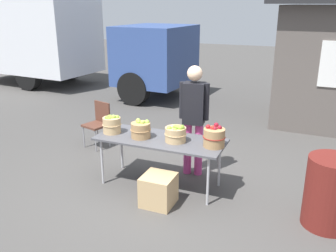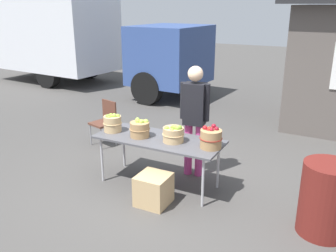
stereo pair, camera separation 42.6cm
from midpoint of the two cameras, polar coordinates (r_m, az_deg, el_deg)
name	(u,v)px [view 1 (the left image)]	position (r m, az deg, el deg)	size (l,w,h in m)	color
ground_plane	(161,184)	(5.64, -3.37, -9.14)	(40.00, 40.00, 0.00)	#474442
market_table	(160,141)	(5.35, -3.51, -2.45)	(1.90, 0.76, 0.75)	#4C4C51
apple_basket_green_0	(112,124)	(5.62, -10.95, 0.24)	(0.29, 0.29, 0.29)	tan
apple_basket_green_1	(141,130)	(5.36, -6.55, -0.59)	(0.31, 0.31, 0.28)	#A87F51
apple_basket_green_2	(176,134)	(5.17, -1.16, -1.25)	(0.32, 0.32, 0.26)	tan
apple_basket_red_0	(214,137)	(5.00, 4.81, -1.77)	(0.31, 0.31, 0.31)	#A87F51
vendor_adult	(194,112)	(5.61, 1.91, 2.11)	(0.46, 0.27, 1.76)	#CC3F8C
box_truck	(58,40)	(12.64, -17.78, 12.63)	(7.85, 2.76, 2.75)	silver
folding_chair	(99,121)	(7.08, -12.53, 0.77)	(0.50, 0.50, 0.86)	brown
trash_barrel	(330,193)	(4.82, 21.73, -9.71)	(0.60, 0.60, 0.90)	maroon
produce_crate	(159,190)	(5.04, -3.95, -10.02)	(0.43, 0.43, 0.43)	tan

